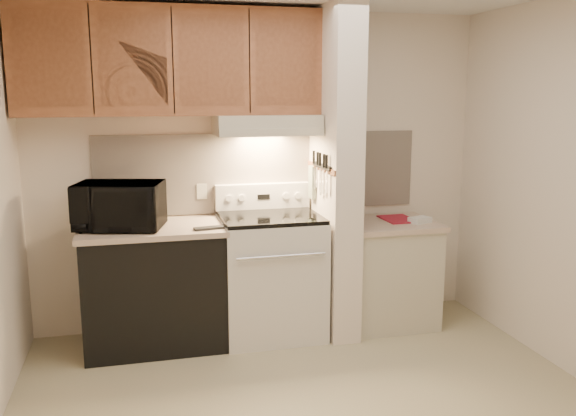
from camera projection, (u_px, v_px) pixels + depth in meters
name	position (u px, v px, depth m)	size (l,w,h in m)	color
floor	(312.00, 405.00, 3.70)	(3.60, 3.60, 0.00)	#BBB089
wall_back	(261.00, 170.00, 4.89)	(3.60, 0.02, 2.50)	#EFDFCB
backsplash	(261.00, 172.00, 4.88)	(2.60, 0.02, 0.63)	beige
range_body	(271.00, 277.00, 4.71)	(0.76, 0.65, 0.92)	silver
oven_window	(280.00, 284.00, 4.40)	(0.50, 0.01, 0.30)	black
oven_handle	(281.00, 256.00, 4.33)	(0.02, 0.02, 0.65)	silver
cooktop	(270.00, 217.00, 4.62)	(0.74, 0.64, 0.03)	black
range_backguard	(263.00, 196.00, 4.87)	(0.76, 0.08, 0.20)	silver
range_display	(264.00, 197.00, 4.83)	(0.10, 0.01, 0.04)	black
range_knob_left_outer	(229.00, 198.00, 4.76)	(0.05, 0.05, 0.02)	silver
range_knob_left_inner	(241.00, 198.00, 4.79)	(0.05, 0.05, 0.02)	silver
range_knob_right_inner	(286.00, 196.00, 4.87)	(0.05, 0.05, 0.02)	silver
range_knob_right_outer	(298.00, 195.00, 4.90)	(0.05, 0.05, 0.02)	silver
dishwasher_front	(155.00, 289.00, 4.52)	(1.00, 0.63, 0.87)	black
left_countertop	(152.00, 229.00, 4.43)	(1.04, 0.67, 0.04)	#C6AC96
spoon_rest	(210.00, 228.00, 4.33)	(0.23, 0.07, 0.02)	black
teal_jar	(158.00, 214.00, 4.64)	(0.08, 0.08, 0.09)	#216465
outlet	(202.00, 191.00, 4.78)	(0.08, 0.01, 0.12)	beige
microwave	(120.00, 206.00, 4.32)	(0.60, 0.40, 0.33)	black
partition_pillar	(335.00, 174.00, 4.68)	(0.22, 0.70, 2.50)	white
pillar_trim	(321.00, 168.00, 4.64)	(0.01, 0.70, 0.04)	#9A5A38
knife_strip	(322.00, 166.00, 4.59)	(0.02, 0.42, 0.04)	black
knife_blade_a	(327.00, 182.00, 4.45)	(0.01, 0.04, 0.16)	silver
knife_handle_a	(326.00, 162.00, 4.44)	(0.02, 0.02, 0.10)	black
knife_blade_b	(323.00, 182.00, 4.54)	(0.01, 0.04, 0.18)	silver
knife_handle_b	(324.00, 161.00, 4.49)	(0.02, 0.02, 0.10)	black
knife_blade_c	(321.00, 182.00, 4.60)	(0.01, 0.04, 0.20)	silver
knife_handle_c	(320.00, 159.00, 4.59)	(0.02, 0.02, 0.10)	black
knife_blade_d	(317.00, 178.00, 4.69)	(0.01, 0.04, 0.16)	silver
knife_handle_d	(318.00, 158.00, 4.65)	(0.02, 0.02, 0.10)	black
knife_blade_e	(314.00, 177.00, 4.77)	(0.01, 0.04, 0.18)	silver
knife_handle_e	(314.00, 157.00, 4.75)	(0.02, 0.02, 0.10)	black
oven_mitt	(312.00, 182.00, 4.83)	(0.03, 0.11, 0.26)	gray
right_cab_base	(387.00, 275.00, 4.95)	(0.70, 0.60, 0.81)	beige
right_countertop	(389.00, 224.00, 4.87)	(0.74, 0.64, 0.04)	#C6AC96
red_folder	(398.00, 219.00, 4.94)	(0.24, 0.33, 0.01)	maroon
white_box	(420.00, 220.00, 4.82)	(0.16, 0.11, 0.04)	white
range_hood	(266.00, 125.00, 4.61)	(0.78, 0.44, 0.15)	beige
hood_lip	(272.00, 132.00, 4.42)	(0.78, 0.04, 0.06)	beige
upper_cabinets	(171.00, 62.00, 4.40)	(2.18, 0.33, 0.77)	#9A5A38
cab_door_a	(48.00, 59.00, 4.05)	(0.46, 0.01, 0.63)	#9A5A38
cab_gap_a	(91.00, 60.00, 4.12)	(0.01, 0.01, 0.73)	black
cab_door_b	(133.00, 60.00, 4.19)	(0.46, 0.01, 0.63)	#9A5A38
cab_gap_b	(173.00, 61.00, 4.25)	(0.01, 0.01, 0.73)	black
cab_door_c	(212.00, 61.00, 4.32)	(0.46, 0.01, 0.63)	#9A5A38
cab_gap_c	(250.00, 61.00, 4.38)	(0.01, 0.01, 0.73)	black
cab_door_d	(286.00, 62.00, 4.45)	(0.46, 0.01, 0.63)	#9A5A38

